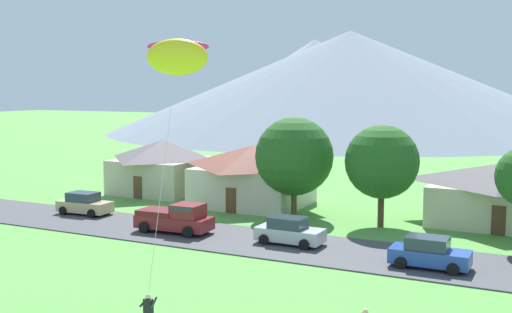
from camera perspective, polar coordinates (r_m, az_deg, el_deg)
name	(u,v)px	position (r m, az deg, el deg)	size (l,w,h in m)	color
road_strip	(328,250)	(37.77, 6.67, -8.57)	(160.00, 6.90, 0.08)	#424247
mountain_central_ridge	(314,80)	(189.88, 5.40, 7.02)	(76.43, 76.43, 24.43)	#8E939E
mountain_east_ridge	(350,81)	(142.71, 8.62, 6.86)	(108.43, 108.43, 22.60)	slate
house_leftmost	(164,165)	(58.58, -8.51, -0.79)	(8.25, 8.56, 4.92)	beige
house_left_center	(504,193)	(47.60, 21.89, -3.10)	(10.66, 8.04, 4.46)	beige
house_right_center	(253,174)	(51.47, -0.30, -1.65)	(9.21, 8.17, 5.00)	beige
tree_near_left	(294,156)	(46.63, 3.54, 0.02)	(5.92, 5.92, 7.58)	brown
tree_left_of_center	(382,162)	(43.98, 11.51, -0.49)	(5.17, 5.17, 7.20)	#4C3823
parked_car_blue_west_end	(429,253)	(35.01, 15.66, -8.56)	(4.21, 2.09, 1.68)	#2847A8
parked_car_tan_mid_west	(84,204)	(49.50, -15.51, -4.22)	(4.28, 2.24, 1.68)	tan
parked_car_silver_east_end	(289,231)	(38.77, 3.10, -6.89)	(4.23, 2.13, 1.68)	#B7BCC1
pickup_truck_maroon_west_side	(176,218)	(42.04, -7.40, -5.63)	(5.27, 2.46, 1.99)	maroon
kite_flyer_with_kite	(177,62)	(28.10, -7.31, 8.62)	(3.11, 5.60, 11.98)	#70604C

